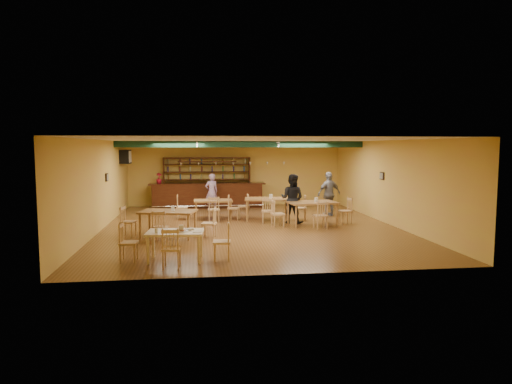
{
  "coord_description": "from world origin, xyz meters",
  "views": [
    {
      "loc": [
        -1.79,
        -15.55,
        2.78
      ],
      "look_at": [
        0.29,
        0.6,
        1.15
      ],
      "focal_mm": 31.96,
      "sensor_mm": 36.0,
      "label": 1
    }
  ],
  "objects": [
    {
      "name": "near_table",
      "position": [
        -2.35,
        -4.47,
        0.36
      ],
      "size": [
        1.42,
        0.98,
        0.73
      ],
      "primitive_type": "cube",
      "rotation": [
        0.0,
        0.0,
        -0.08
      ],
      "color": "beige",
      "rests_on": "ground"
    },
    {
      "name": "dining_table_d",
      "position": [
        2.23,
        0.04,
        0.42
      ],
      "size": [
        1.79,
        1.21,
        0.83
      ],
      "primitive_type": "cube",
      "rotation": [
        0.0,
        0.0,
        0.13
      ],
      "color": "olive",
      "rests_on": "ground"
    },
    {
      "name": "picture_left",
      "position": [
        -4.97,
        1.0,
        1.7
      ],
      "size": [
        0.04,
        0.34,
        0.28
      ],
      "primitive_type": "cube",
      "color": "black",
      "rests_on": "wall_left"
    },
    {
      "name": "pizza_tray",
      "position": [
        -2.25,
        -4.47,
        0.73
      ],
      "size": [
        0.46,
        0.46,
        0.01
      ],
      "primitive_type": "cylinder",
      "rotation": [
        0.0,
        0.0,
        0.16
      ],
      "color": "silver",
      "rests_on": "near_table"
    },
    {
      "name": "picture_right",
      "position": [
        4.97,
        0.5,
        1.7
      ],
      "size": [
        0.04,
        0.34,
        0.28
      ],
      "primitive_type": "cube",
      "color": "black",
      "rests_on": "wall_right"
    },
    {
      "name": "dining_table_a",
      "position": [
        -1.22,
        1.91,
        0.37
      ],
      "size": [
        1.47,
        0.89,
        0.73
      ],
      "primitive_type": "cube",
      "rotation": [
        0.0,
        0.0,
        0.01
      ],
      "color": "olive",
      "rests_on": "ground"
    },
    {
      "name": "track_rail_left",
      "position": [
        -1.8,
        3.4,
        2.94
      ],
      "size": [
        0.05,
        2.5,
        0.05
      ],
      "primitive_type": "cube",
      "color": "white",
      "rests_on": "ceiling"
    },
    {
      "name": "patron_right_b",
      "position": [
        3.43,
        2.04,
        0.89
      ],
      "size": [
        1.12,
        0.73,
        1.77
      ],
      "primitive_type": "imported",
      "rotation": [
        0.0,
        0.0,
        3.46
      ],
      "color": "slate",
      "rests_on": "ground"
    },
    {
      "name": "track_rail_right",
      "position": [
        1.4,
        3.4,
        2.94
      ],
      "size": [
        0.05,
        2.5,
        0.05
      ],
      "primitive_type": "cube",
      "color": "white",
      "rests_on": "ceiling"
    },
    {
      "name": "floor",
      "position": [
        0.0,
        0.0,
        0.0
      ],
      "size": [
        12.0,
        12.0,
        0.0
      ],
      "primitive_type": "plane",
      "color": "brown",
      "rests_on": "ground"
    },
    {
      "name": "parmesan_shaker",
      "position": [
        -2.79,
        -4.61,
        0.78
      ],
      "size": [
        0.08,
        0.08,
        0.11
      ],
      "primitive_type": "cylinder",
      "rotation": [
        0.0,
        0.0,
        -0.08
      ],
      "color": "#EAE5C6",
      "rests_on": "near_table"
    },
    {
      "name": "pizza_server",
      "position": [
        -2.11,
        -4.42,
        0.74
      ],
      "size": [
        0.31,
        0.26,
        0.0
      ],
      "primitive_type": "cube",
      "rotation": [
        0.0,
        0.0,
        -0.64
      ],
      "color": "silver",
      "rests_on": "pizza_tray"
    },
    {
      "name": "dining_table_b",
      "position": [
        0.8,
        1.36,
        0.42
      ],
      "size": [
        1.78,
        1.2,
        0.83
      ],
      "primitive_type": "cube",
      "rotation": [
        0.0,
        0.0,
        -0.12
      ],
      "color": "olive",
      "rests_on": "ground"
    },
    {
      "name": "bar_counter",
      "position": [
        -1.35,
        5.15,
        0.56
      ],
      "size": [
        5.21,
        0.85,
        1.13
      ],
      "primitive_type": "cube",
      "color": "#35120A",
      "rests_on": "ground"
    },
    {
      "name": "patron_bar",
      "position": [
        -1.19,
        4.33,
        0.81
      ],
      "size": [
        0.68,
        0.56,
        1.61
      ],
      "primitive_type": "imported",
      "rotation": [
        0.0,
        0.0,
        3.48
      ],
      "color": "#944DA8",
      "rests_on": "ground"
    },
    {
      "name": "back_bar_hutch",
      "position": [
        -1.35,
        5.78,
        1.14
      ],
      "size": [
        4.03,
        0.4,
        2.28
      ],
      "primitive_type": "cube",
      "color": "#35120A",
      "rests_on": "ground"
    },
    {
      "name": "patron_right_a",
      "position": [
        1.6,
        0.56,
        0.9
      ],
      "size": [
        1.1,
        1.04,
        1.79
      ],
      "primitive_type": "imported",
      "rotation": [
        0.0,
        0.0,
        2.57
      ],
      "color": "black",
      "rests_on": "ground"
    },
    {
      "name": "side_plate",
      "position": [
        -1.82,
        -4.66,
        0.73
      ],
      "size": [
        0.24,
        0.24,
        0.01
      ],
      "primitive_type": "cylinder",
      "rotation": [
        0.0,
        0.0,
        -0.08
      ],
      "color": "white",
      "rests_on": "near_table"
    },
    {
      "name": "napkin_stack",
      "position": [
        -2.01,
        -4.27,
        0.74
      ],
      "size": [
        0.23,
        0.19,
        0.03
      ],
      "primitive_type": "cube",
      "rotation": [
        0.0,
        0.0,
        0.19
      ],
      "color": "white",
      "rests_on": "near_table"
    },
    {
      "name": "poinsettia",
      "position": [
        -3.51,
        5.15,
        1.37
      ],
      "size": [
        0.34,
        0.34,
        0.47
      ],
      "primitive_type": "imported",
      "rotation": [
        0.0,
        0.0,
        0.35
      ],
      "color": "maroon",
      "rests_on": "bar_counter"
    },
    {
      "name": "dining_table_c",
      "position": [
        -2.7,
        -1.53,
        0.41
      ],
      "size": [
        1.84,
        1.35,
        0.83
      ],
      "primitive_type": "cube",
      "rotation": [
        0.0,
        0.0,
        -0.24
      ],
      "color": "olive",
      "rests_on": "ground"
    },
    {
      "name": "ac_unit",
      "position": [
        -4.8,
        4.2,
        2.35
      ],
      "size": [
        0.34,
        0.7,
        0.48
      ],
      "primitive_type": "cube",
      "color": "white",
      "rests_on": "wall_left"
    },
    {
      "name": "ceiling_beam",
      "position": [
        0.0,
        2.8,
        2.87
      ],
      "size": [
        10.0,
        0.3,
        0.25
      ],
      "primitive_type": "cube",
      "color": "black",
      "rests_on": "ceiling"
    }
  ]
}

